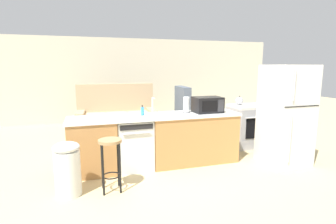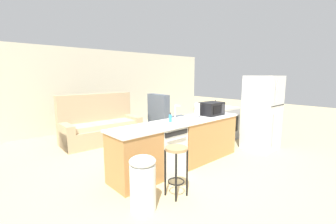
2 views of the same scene
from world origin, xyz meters
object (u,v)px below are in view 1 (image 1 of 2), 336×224
at_px(bar_stool, 110,154).
at_px(trash_bin, 67,168).
at_px(microwave, 208,105).
at_px(kettle, 239,101).
at_px(armchair, 189,118).
at_px(stove_range, 248,126).
at_px(dishwasher, 134,144).
at_px(refrigerator, 286,115).
at_px(soap_bottle, 142,111).
at_px(paper_towel_roll, 186,105).
at_px(couch, 117,117).

distance_m(bar_stool, trash_bin, 0.59).
bearing_deg(microwave, kettle, 32.12).
distance_m(microwave, armchair, 2.37).
xyz_separation_m(stove_range, microwave, (-1.25, -0.55, 0.59)).
bearing_deg(dishwasher, stove_range, 11.91).
bearing_deg(dishwasher, refrigerator, -11.93).
height_order(microwave, bar_stool, microwave).
bearing_deg(trash_bin, soap_bottle, 32.42).
bearing_deg(refrigerator, kettle, 97.68).
bearing_deg(bar_stool, stove_range, 22.99).
bearing_deg(armchair, microwave, -103.60).
distance_m(refrigerator, soap_bottle, 2.51).
bearing_deg(microwave, stove_range, 23.75).
xyz_separation_m(refrigerator, microwave, (-1.25, 0.55, 0.17)).
bearing_deg(stove_range, armchair, 113.39).
bearing_deg(paper_towel_roll, dishwasher, -175.11).
height_order(stove_range, couch, couch).
distance_m(refrigerator, bar_stool, 3.08).
height_order(refrigerator, couch, refrigerator).
height_order(paper_towel_roll, armchair, armchair).
xyz_separation_m(refrigerator, trash_bin, (-3.62, -0.16, -0.50)).
relative_size(dishwasher, armchair, 0.70).
distance_m(microwave, soap_bottle, 1.19).
xyz_separation_m(soap_bottle, bar_stool, (-0.61, -0.79, -0.44)).
height_order(microwave, trash_bin, microwave).
relative_size(trash_bin, couch, 0.36).
distance_m(stove_range, microwave, 1.49).
bearing_deg(stove_range, dishwasher, -168.09).
distance_m(dishwasher, kettle, 2.59).
distance_m(stove_range, armchair, 1.81).
distance_m(paper_towel_roll, soap_bottle, 0.82).
height_order(kettle, bar_stool, kettle).
relative_size(refrigerator, paper_towel_roll, 6.20).
bearing_deg(refrigerator, soap_bottle, 166.36).
distance_m(stove_range, trash_bin, 3.83).
xyz_separation_m(stove_range, couch, (-2.61, 2.07, -0.06)).
distance_m(paper_towel_roll, bar_stool, 1.72).
bearing_deg(armchair, refrigerator, -75.43).
relative_size(kettle, armchair, 0.17).
bearing_deg(microwave, couch, 117.46).
xyz_separation_m(dishwasher, kettle, (2.43, 0.68, 0.56)).
height_order(paper_towel_roll, trash_bin, paper_towel_roll).
bearing_deg(soap_bottle, trash_bin, -147.58).
xyz_separation_m(couch, armchair, (1.90, -0.42, -0.04)).
height_order(kettle, couch, couch).
relative_size(microwave, bar_stool, 0.68).
relative_size(kettle, trash_bin, 0.28).
height_order(dishwasher, bar_stool, dishwasher).
xyz_separation_m(dishwasher, soap_bottle, (0.16, 0.04, 0.55)).
bearing_deg(microwave, paper_towel_roll, 167.31).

